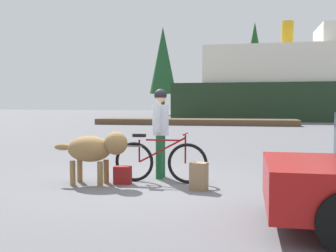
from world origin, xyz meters
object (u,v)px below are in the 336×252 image
object	(u,v)px
ferry_boat	(324,85)
handbag_pannier	(123,175)
backpack	(199,176)
bicycle	(160,161)
dog	(95,149)
person_cyclist	(160,124)

from	to	relation	value
ferry_boat	handbag_pannier	bearing A→B (deg)	-106.31
backpack	handbag_pannier	distance (m)	1.45
backpack	bicycle	bearing A→B (deg)	147.77
dog	handbag_pannier	distance (m)	0.69
person_cyclist	dog	world-z (taller)	person_cyclist
person_cyclist	backpack	distance (m)	1.53
backpack	ferry_boat	size ratio (longest dim) A/B	0.02
bicycle	backpack	distance (m)	0.95
backpack	handbag_pannier	size ratio (longest dim) A/B	1.46
bicycle	person_cyclist	xyz separation A→B (m)	(-0.09, 0.44, 0.67)
person_cyclist	dog	xyz separation A→B (m)	(-1.03, -0.83, -0.42)
bicycle	ferry_boat	xyz separation A→B (m)	(8.16, 29.79, 2.70)
handbag_pannier	bicycle	bearing A→B (deg)	22.73
bicycle	dog	bearing A→B (deg)	-160.67
bicycle	backpack	world-z (taller)	bicycle
bicycle	ferry_boat	distance (m)	31.00
dog	backpack	distance (m)	1.96
dog	person_cyclist	bearing A→B (deg)	38.98
person_cyclist	backpack	xyz separation A→B (m)	(0.88, -0.94, -0.83)
dog	ferry_boat	distance (m)	31.67
person_cyclist	backpack	world-z (taller)	person_cyclist
bicycle	handbag_pannier	bearing A→B (deg)	-157.27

